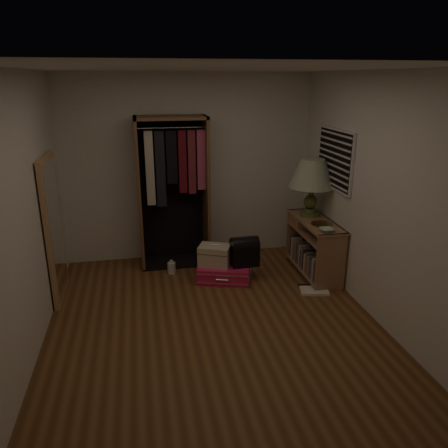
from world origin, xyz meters
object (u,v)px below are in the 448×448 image
Objects in this scene: console_bookshelf at (313,245)px; open_wardrobe at (173,180)px; black_bag at (244,251)px; table_lamp at (312,174)px; floor_mirror at (54,229)px; train_case at (215,255)px; pink_suitcase at (224,272)px; white_jug at (172,268)px.

console_bookshelf is 0.55× the size of open_wardrobe.
black_bag is 0.50× the size of table_lamp.
floor_mirror is (-3.24, -0.04, 0.46)m from console_bookshelf.
open_wardrobe is 5.35× the size of black_bag.
open_wardrobe reaches higher than console_bookshelf.
open_wardrobe is 1.20m from train_case.
floor_mirror is at bearing -161.34° from pink_suitcase.
black_bag is (0.38, -0.06, 0.06)m from train_case.
console_bookshelf is at bearing -91.68° from table_lamp.
white_jug is (1.36, 0.37, -0.77)m from floor_mirror.
table_lamp is (1.22, 0.18, 1.21)m from pink_suitcase.
pink_suitcase is 0.74m from white_jug.
train_case is (-0.12, 0.01, 0.24)m from pink_suitcase.
floor_mirror is 1.61m from white_jug.
train_case is 1.24× the size of black_bag.
train_case is 0.68m from white_jug.
console_bookshelf is 1.40× the size of pink_suitcase.
open_wardrobe is 1.43m from pink_suitcase.
open_wardrobe is at bearing 145.34° from pink_suitcase.
pink_suitcase is at bearing -171.41° from table_lamp.
floor_mirror is 2.13× the size of pink_suitcase.
console_bookshelf is 2.09m from open_wardrobe.
table_lamp reaches higher than pink_suitcase.
pink_suitcase reaches higher than white_jug.
console_bookshelf is 3.27m from floor_mirror.
floor_mirror is at bearing -179.30° from console_bookshelf.
white_jug is at bearing 175.79° from table_lamp.
console_bookshelf reaches higher than black_bag.
black_bag is at bearing 13.84° from train_case.
console_bookshelf is 0.94m from table_lamp.
open_wardrobe is 2.67× the size of table_lamp.
train_case is (-1.34, 0.02, -0.05)m from console_bookshelf.
black_bag is (2.28, -0.00, -0.44)m from floor_mirror.
white_jug is at bearing 171.25° from pink_suitcase.
console_bookshelf is at bearing -10.06° from white_jug.
console_bookshelf is at bearing 16.78° from pink_suitcase.
console_bookshelf is at bearing -22.42° from open_wardrobe.
table_lamp is at bearing 11.84° from black_bag.
table_lamp is at bearing 25.84° from pink_suitcase.
floor_mirror reaches higher than white_jug.
floor_mirror is 9.03× the size of white_jug.
open_wardrobe is at bearing 145.22° from train_case.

